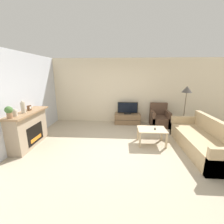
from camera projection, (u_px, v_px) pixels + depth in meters
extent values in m
plane|color=tan|center=(122.00, 149.00, 4.26)|extent=(24.00, 24.00, 0.00)
cube|color=beige|center=(122.00, 91.00, 6.39)|extent=(12.00, 0.06, 2.70)
cube|color=silver|center=(14.00, 101.00, 4.10)|extent=(0.06, 12.00, 2.70)
cube|color=tan|center=(28.00, 130.00, 4.37)|extent=(0.39, 1.39, 0.98)
cube|color=black|center=(36.00, 134.00, 4.39)|extent=(0.01, 0.76, 0.54)
cube|color=orange|center=(36.00, 138.00, 4.43)|extent=(0.01, 0.53, 0.11)
cube|color=#93704C|center=(27.00, 113.00, 4.24)|extent=(0.51, 1.51, 0.05)
cylinder|color=beige|center=(15.00, 113.00, 3.78)|extent=(0.12, 0.12, 0.15)
sphere|color=beige|center=(14.00, 110.00, 3.76)|extent=(0.06, 0.06, 0.06)
cylinder|color=beige|center=(23.00, 107.00, 4.09)|extent=(0.12, 0.12, 0.30)
sphere|color=beige|center=(22.00, 102.00, 4.05)|extent=(0.06, 0.06, 0.06)
cube|color=brown|center=(29.00, 108.00, 4.36)|extent=(0.07, 0.11, 0.15)
cylinder|color=white|center=(30.00, 108.00, 4.36)|extent=(0.00, 0.08, 0.08)
cylinder|color=#936B4C|center=(10.00, 116.00, 3.60)|extent=(0.13, 0.13, 0.14)
sphere|color=#477038|center=(9.00, 110.00, 3.56)|extent=(0.18, 0.18, 0.18)
cube|color=brown|center=(127.00, 119.00, 6.37)|extent=(1.07, 0.48, 0.43)
cube|color=black|center=(128.00, 120.00, 6.13)|extent=(1.04, 0.01, 0.01)
cube|color=black|center=(127.00, 113.00, 6.31)|extent=(0.29, 0.18, 0.04)
cube|color=black|center=(128.00, 108.00, 6.24)|extent=(0.84, 0.03, 0.45)
cube|color=black|center=(128.00, 108.00, 6.23)|extent=(0.77, 0.01, 0.41)
cube|color=brown|center=(159.00, 121.00, 6.09)|extent=(0.70, 0.76, 0.40)
cube|color=brown|center=(158.00, 109.00, 6.27)|extent=(0.70, 0.14, 0.51)
cube|color=brown|center=(152.00, 118.00, 6.08)|extent=(0.10, 0.76, 0.63)
cube|color=brown|center=(167.00, 119.00, 6.04)|extent=(0.10, 0.76, 0.63)
cube|color=#CCB289|center=(152.00, 129.00, 4.47)|extent=(0.83, 0.60, 0.03)
cube|color=#CCB289|center=(140.00, 140.00, 4.30)|extent=(0.05, 0.05, 0.45)
cube|color=#CCB289|center=(166.00, 141.00, 4.26)|extent=(0.05, 0.05, 0.45)
cube|color=#CCB289|center=(138.00, 133.00, 4.81)|extent=(0.05, 0.05, 0.45)
cube|color=#CCB289|center=(162.00, 134.00, 4.76)|extent=(0.05, 0.05, 0.45)
cube|color=black|center=(155.00, 129.00, 4.45)|extent=(0.07, 0.15, 0.02)
cube|color=tan|center=(201.00, 144.00, 4.13)|extent=(0.94, 2.36, 0.42)
cube|color=tan|center=(218.00, 129.00, 4.00)|extent=(0.16, 2.36, 0.45)
cube|color=tan|center=(185.00, 126.00, 5.19)|extent=(0.94, 0.11, 0.67)
cylinder|color=black|center=(182.00, 130.00, 5.68)|extent=(0.30, 0.30, 0.01)
cylinder|color=brown|center=(184.00, 112.00, 5.50)|extent=(0.03, 0.03, 1.42)
cone|color=#4C4742|center=(187.00, 89.00, 5.29)|extent=(0.36, 0.36, 0.22)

